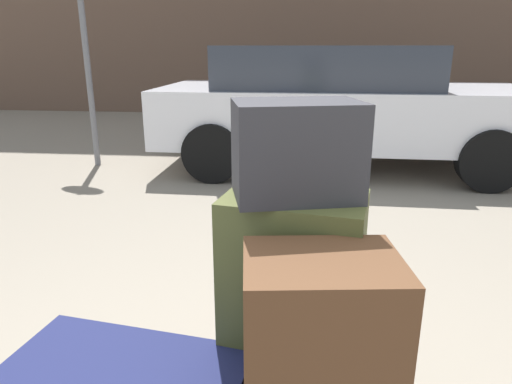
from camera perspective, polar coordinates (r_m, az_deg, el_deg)
name	(u,v)px	position (r m, az deg, el deg)	size (l,w,h in m)	color
suitcase_olive_rear_left	(292,310)	(1.36, 4.52, -14.41)	(0.37, 0.25, 0.69)	#4C5128
duffel_bag_charcoal_topmost_pile	(297,150)	(1.18, 5.07, 5.23)	(0.32, 0.22, 0.25)	#2D2D33
parked_car	(339,104)	(5.62, 10.24, 10.74)	(4.33, 1.98, 1.42)	silver
bollard_kerb_near	(442,119)	(7.78, 22.17, 8.39)	(0.20, 0.20, 0.66)	#383838
no_parking_sign	(85,39)	(5.91, -20.55, 17.42)	(0.49, 0.12, 2.42)	slate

